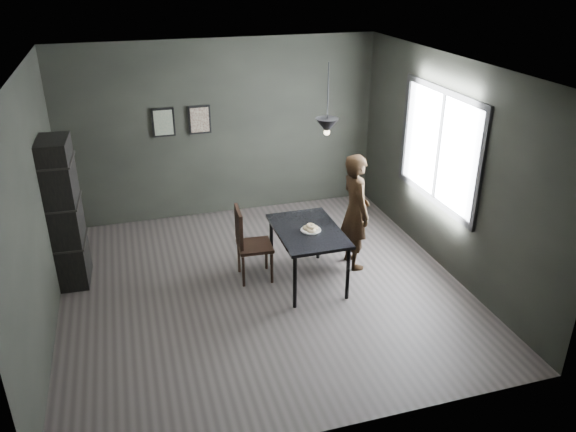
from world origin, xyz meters
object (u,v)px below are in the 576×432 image
object	(u,v)px
pendant_lamp	(327,126)
white_plate	(311,231)
woman	(355,211)
shelf_unit	(65,213)
wood_chair	(248,240)
cafe_table	(308,235)

from	to	relation	value
pendant_lamp	white_plate	bearing A→B (deg)	-147.45
woman	shelf_unit	bearing A→B (deg)	78.66
wood_chair	shelf_unit	xyz separation A→B (m)	(-2.20, 0.61, 0.39)
wood_chair	shelf_unit	bearing A→B (deg)	167.69
wood_chair	shelf_unit	distance (m)	2.31
wood_chair	shelf_unit	world-z (taller)	shelf_unit
cafe_table	woman	xyz separation A→B (m)	(0.74, 0.24, 0.13)
cafe_table	wood_chair	bearing A→B (deg)	158.47
white_plate	woman	world-z (taller)	woman
shelf_unit	cafe_table	bearing A→B (deg)	-14.43
woman	shelf_unit	world-z (taller)	shelf_unit
white_plate	cafe_table	bearing A→B (deg)	112.67
woman	pendant_lamp	size ratio (longest dim) A/B	1.85
white_plate	shelf_unit	bearing A→B (deg)	162.22
white_plate	pendant_lamp	distance (m)	1.32
cafe_table	wood_chair	xyz separation A→B (m)	(-0.72, 0.29, -0.10)
woman	pendant_lamp	world-z (taller)	pendant_lamp
white_plate	wood_chair	bearing A→B (deg)	155.90
cafe_table	woman	distance (m)	0.79
shelf_unit	pendant_lamp	world-z (taller)	pendant_lamp
white_plate	shelf_unit	xyz separation A→B (m)	(-2.94, 0.94, 0.21)
white_plate	woman	size ratio (longest dim) A/B	0.14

